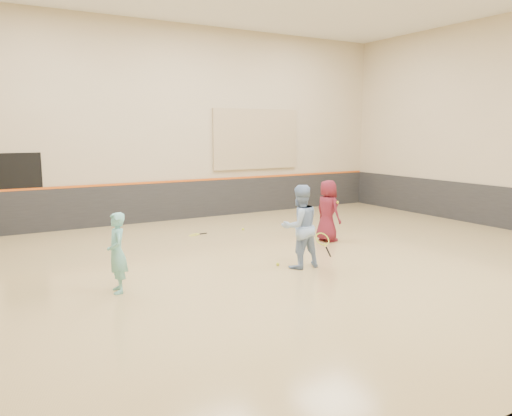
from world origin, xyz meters
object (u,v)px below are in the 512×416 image
girl (117,253)px  spare_racket (194,233)px  instructor (300,227)px  young_man (328,211)px

girl → spare_racket: 4.83m
instructor → spare_racket: 4.14m
girl → young_man: size_ratio=0.90×
young_man → girl: bearing=99.9°
girl → spare_racket: bearing=147.5°
young_man → spare_racket: 3.63m
girl → instructor: instructor is taller
young_man → spare_racket: bearing=45.1°
girl → instructor: (3.64, -0.29, 0.15)m
spare_racket → young_man: bearing=-41.0°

